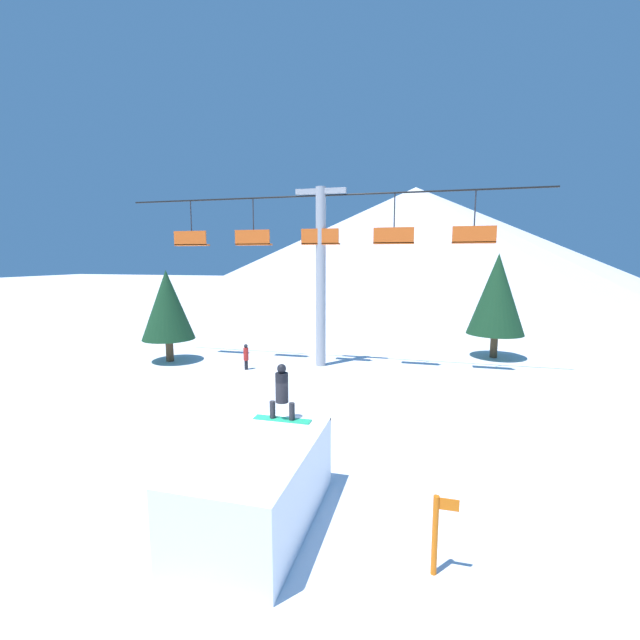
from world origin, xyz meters
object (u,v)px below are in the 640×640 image
object	(u,v)px
snow_ramp	(257,485)
distant_skier	(246,356)
snowboarder	(282,393)
pine_tree_near	(167,305)
trail_marker	(436,533)

from	to	relation	value
snow_ramp	distant_skier	bearing A→B (deg)	115.53
snow_ramp	snowboarder	distance (m)	2.03
pine_tree_near	distant_skier	bearing A→B (deg)	-6.91
pine_tree_near	trail_marker	xyz separation A→B (m)	(13.09, -11.97, -2.14)
trail_marker	distant_skier	distance (m)	14.31
trail_marker	snow_ramp	bearing A→B (deg)	171.08
snow_ramp	snowboarder	bearing A→B (deg)	88.80
snowboarder	distant_skier	bearing A→B (deg)	118.93
pine_tree_near	trail_marker	bearing A→B (deg)	-42.45
snow_ramp	pine_tree_near	bearing A→B (deg)	130.25
snow_ramp	distant_skier	world-z (taller)	snow_ramp
snow_ramp	pine_tree_near	size ratio (longest dim) A/B	0.81
snowboarder	pine_tree_near	size ratio (longest dim) A/B	0.28
pine_tree_near	trail_marker	size ratio (longest dim) A/B	3.34
snowboarder	distant_skier	size ratio (longest dim) A/B	1.07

